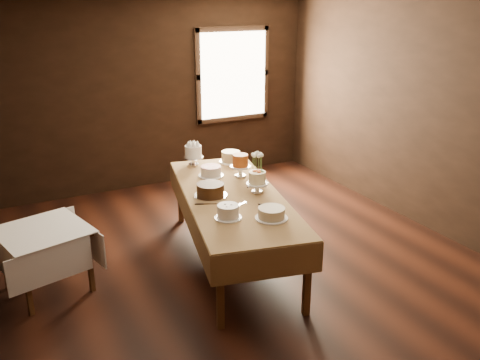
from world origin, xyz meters
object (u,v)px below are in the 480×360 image
at_px(cake_lattice, 211,172).
at_px(cake_server_a, 241,204).
at_px(cake_meringue, 193,156).
at_px(side_table, 43,237).
at_px(display_table, 232,199).
at_px(cake_speckled, 231,157).
at_px(cake_flowers, 257,183).
at_px(cake_swirl, 228,212).
at_px(cake_server_e, 211,204).
at_px(cake_caramel, 240,167).
at_px(cake_server_d, 251,183).
at_px(cake_chocolate, 210,190).
at_px(cake_server_b, 274,207).
at_px(flower_vase, 257,177).
at_px(cake_cream, 272,214).
at_px(cake_server_c, 218,184).

distance_m(cake_lattice, cake_server_a, 0.93).
bearing_deg(cake_meringue, cake_server_a, -92.39).
bearing_deg(side_table, display_table, -8.77).
bearing_deg(cake_meringue, cake_speckled, -12.22).
bearing_deg(cake_flowers, cake_meringue, 101.94).
bearing_deg(cake_swirl, cake_server_a, 42.76).
bearing_deg(cake_server_e, side_table, -171.17).
bearing_deg(cake_caramel, cake_server_d, -89.36).
distance_m(cake_caramel, cake_chocolate, 0.70).
bearing_deg(cake_server_b, cake_flowers, 131.87).
xyz_separation_m(cake_lattice, cake_caramel, (0.30, -0.16, 0.07)).
xyz_separation_m(side_table, cake_server_d, (2.23, -0.09, 0.20)).
bearing_deg(cake_speckled, cake_flowers, -101.44).
bearing_deg(cake_flowers, flower_vase, 61.01).
height_order(cake_cream, cake_server_d, cake_cream).
bearing_deg(cake_flowers, cake_server_c, 123.52).
height_order(cake_flowers, flower_vase, cake_flowers).
distance_m(side_table, cake_chocolate, 1.70).
relative_size(cake_chocolate, cake_server_b, 1.57).
distance_m(cake_caramel, flower_vase, 0.29).
distance_m(display_table, cake_caramel, 0.61).
distance_m(side_table, cake_speckled, 2.49).
xyz_separation_m(side_table, cake_meringue, (1.91, 0.81, 0.32)).
height_order(cake_flowers, cake_server_d, cake_flowers).
bearing_deg(side_table, cake_meringue, 23.15).
bearing_deg(cake_server_d, side_table, 130.43).
height_order(cake_meringue, cake_server_d, cake_meringue).
bearing_deg(cake_flowers, display_table, 165.84).
distance_m(display_table, cake_speckled, 1.12).
height_order(cake_lattice, cake_chocolate, cake_chocolate).
bearing_deg(cake_swirl, cake_server_e, 90.20).
distance_m(display_table, cake_swirl, 0.63).
height_order(display_table, cake_chocolate, cake_chocolate).
bearing_deg(cake_lattice, cake_chocolate, -114.65).
bearing_deg(cake_speckled, cake_server_d, -99.79).
distance_m(cake_chocolate, cake_server_e, 0.24).
relative_size(cake_lattice, cake_server_e, 1.40).
relative_size(cake_server_a, cake_server_d, 1.00).
bearing_deg(cake_flowers, cake_server_b, -96.46).
bearing_deg(flower_vase, cake_server_c, 158.66).
height_order(cake_speckled, cake_server_e, cake_speckled).
bearing_deg(cake_server_c, cake_caramel, -66.69).
relative_size(cake_swirl, cake_server_a, 1.13).
xyz_separation_m(cake_speckled, cake_chocolate, (-0.71, -0.95, -0.00)).
bearing_deg(cake_server_d, cake_server_b, -147.66).
bearing_deg(cake_flowers, cake_server_a, -144.09).
bearing_deg(cake_speckled, cake_swirl, -117.19).
distance_m(cake_caramel, cake_server_e, 0.91).
distance_m(cake_caramel, cake_server_a, 0.86).
distance_m(cake_flowers, cake_server_d, 0.30).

